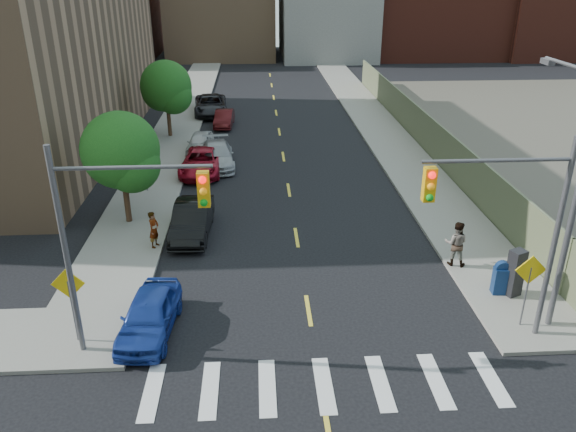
{
  "coord_description": "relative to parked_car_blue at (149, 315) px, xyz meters",
  "views": [
    {
      "loc": [
        -1.75,
        -9.16,
        11.49
      ],
      "look_at": [
        -0.51,
        11.99,
        2.0
      ],
      "focal_mm": 35.0,
      "sensor_mm": 36.0,
      "label": 1
    }
  ],
  "objects": [
    {
      "name": "sidewalk_nw",
      "position": [
        -2.25,
        34.5,
        -0.62
      ],
      "size": [
        3.5,
        73.0,
        0.15
      ],
      "primitive_type": "cube",
      "color": "gray",
      "rests_on": "ground"
    },
    {
      "name": "sidewalk_ne",
      "position": [
        13.25,
        34.5,
        -0.62
      ],
      "size": [
        3.5,
        73.0,
        0.15
      ],
      "primitive_type": "cube",
      "color": "gray",
      "rests_on": "ground"
    },
    {
      "name": "fence_north",
      "position": [
        15.1,
        21.0,
        0.55
      ],
      "size": [
        0.12,
        44.0,
        2.5
      ],
      "primitive_type": "cube",
      "color": "#65714F",
      "rests_on": "ground"
    },
    {
      "name": "bg_bldg_west",
      "position": [
        -16.5,
        63.0,
        5.3
      ],
      "size": [
        14.0,
        18.0,
        12.0
      ],
      "primitive_type": "cube",
      "color": "#592319",
      "rests_on": "ground"
    },
    {
      "name": "bg_bldg_center",
      "position": [
        13.5,
        63.0,
        4.3
      ],
      "size": [
        12.0,
        16.0,
        10.0
      ],
      "primitive_type": "cube",
      "color": "gray",
      "rests_on": "ground"
    },
    {
      "name": "signal_nw",
      "position": [
        -0.48,
        -1.0,
        3.83
      ],
      "size": [
        4.59,
        0.3,
        7.0
      ],
      "color": "#59595E",
      "rests_on": "ground"
    },
    {
      "name": "signal_ne",
      "position": [
        11.48,
        -1.0,
        3.83
      ],
      "size": [
        4.59,
        0.3,
        7.0
      ],
      "color": "#59595E",
      "rests_on": "ground"
    },
    {
      "name": "streetlight_ne",
      "position": [
        13.7,
        -0.1,
        4.52
      ],
      "size": [
        0.25,
        3.7,
        9.0
      ],
      "color": "#59595E",
      "rests_on": "ground"
    },
    {
      "name": "warn_sign_nw",
      "position": [
        -2.3,
        -0.5,
        1.3
      ],
      "size": [
        1.06,
        0.06,
        2.83
      ],
      "color": "#59595E",
      "rests_on": "ground"
    },
    {
      "name": "warn_sign_ne",
      "position": [
        12.7,
        -0.5,
        1.3
      ],
      "size": [
        1.06,
        0.06,
        2.83
      ],
      "color": "#59595E",
      "rests_on": "ground"
    },
    {
      "name": "warn_sign_midwest",
      "position": [
        -2.3,
        13.0,
        1.3
      ],
      "size": [
        1.06,
        0.06,
        2.83
      ],
      "color": "#59595E",
      "rests_on": "ground"
    },
    {
      "name": "tree_west_near",
      "position": [
        -2.5,
        9.05,
        2.78
      ],
      "size": [
        3.66,
        3.64,
        5.52
      ],
      "color": "#332114",
      "rests_on": "ground"
    },
    {
      "name": "tree_west_far",
      "position": [
        -2.5,
        24.05,
        2.78
      ],
      "size": [
        3.66,
        3.64,
        5.52
      ],
      "color": "#332114",
      "rests_on": "ground"
    },
    {
      "name": "parked_car_blue",
      "position": [
        0.0,
        0.0,
        0.0
      ],
      "size": [
        1.98,
        4.22,
        1.4
      ],
      "primitive_type": "imported",
      "rotation": [
        0.0,
        0.0,
        -0.08
      ],
      "color": "#1B3795",
      "rests_on": "ground"
    },
    {
      "name": "parked_car_black",
      "position": [
        0.7,
        7.59,
        0.06
      ],
      "size": [
        1.76,
        4.65,
        1.52
      ],
      "primitive_type": "imported",
      "rotation": [
        0.0,
        0.0,
        -0.03
      ],
      "color": "black",
      "rests_on": "ground"
    },
    {
      "name": "parked_car_red",
      "position": [
        0.49,
        16.16,
        0.0
      ],
      "size": [
        2.68,
        5.21,
        1.41
      ],
      "primitive_type": "imported",
      "rotation": [
        0.0,
        0.0,
        -0.07
      ],
      "color": "maroon",
      "rests_on": "ground"
    },
    {
      "name": "parked_car_silver",
      "position": [
        1.3,
        17.34,
        0.01
      ],
      "size": [
        2.47,
        5.08,
        1.43
      ],
      "primitive_type": "imported",
      "rotation": [
        0.0,
        0.0,
        0.1
      ],
      "color": "#9DA0A4",
      "rests_on": "ground"
    },
    {
      "name": "parked_car_white",
      "position": [
        0.0,
        20.36,
        -0.05
      ],
      "size": [
        1.83,
        3.93,
        1.3
      ],
      "primitive_type": "imported",
      "rotation": [
        0.0,
        0.0,
        -0.08
      ],
      "color": "silver",
      "rests_on": "ground"
    },
    {
      "name": "parked_car_maroon",
      "position": [
        1.3,
        26.81,
        -0.07
      ],
      "size": [
        1.53,
        3.86,
        1.25
      ],
      "primitive_type": "imported",
      "rotation": [
        0.0,
        0.0,
        -0.06
      ],
      "color": "#430D0F",
      "rests_on": "ground"
    },
    {
      "name": "parked_car_grey",
      "position": [
        0.0,
        30.77,
        0.09
      ],
      "size": [
        3.03,
        5.88,
        1.59
      ],
      "primitive_type": "imported",
      "rotation": [
        0.0,
        0.0,
        0.07
      ],
      "color": "black",
      "rests_on": "ground"
    },
    {
      "name": "mailbox",
      "position": [
        12.77,
        1.55,
        0.1
      ],
      "size": [
        0.58,
        0.46,
        1.34
      ],
      "rotation": [
        0.0,
        0.0,
        -0.08
      ],
      "color": "navy",
      "rests_on": "sidewalk_ne"
    },
    {
      "name": "payphone",
      "position": [
        13.22,
        1.41,
        0.38
      ],
      "size": [
        0.69,
        0.64,
        1.85
      ],
      "primitive_type": "cube",
      "rotation": [
        0.0,
        0.0,
        0.42
      ],
      "color": "black",
      "rests_on": "sidewalk_ne"
    },
    {
      "name": "pedestrian_west",
      "position": [
        -0.8,
        6.18,
        0.28
      ],
      "size": [
        0.58,
        0.7,
        1.65
      ],
      "primitive_type": "imported",
      "rotation": [
        0.0,
        0.0,
        1.23
      ],
      "color": "gray",
      "rests_on": "sidewalk_nw"
    },
    {
      "name": "pedestrian_east",
      "position": [
        11.8,
        3.83,
        0.41
      ],
      "size": [
        1.12,
        1.0,
        1.91
      ],
      "primitive_type": "imported",
      "rotation": [
        0.0,
        0.0,
        2.79
      ],
      "color": "gray",
      "rests_on": "sidewalk_ne"
    }
  ]
}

